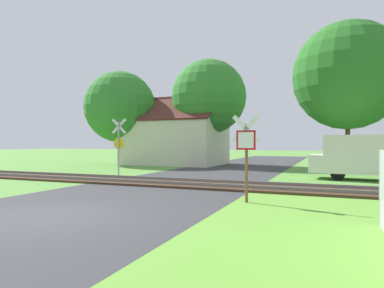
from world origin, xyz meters
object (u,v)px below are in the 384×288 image
stop_sign_near (246,150)px  tree_right (348,76)px  tree_left (120,107)px  mail_truck (366,155)px  crossing_sign_far (119,143)px  house (176,141)px  tree_center (209,97)px

stop_sign_near → tree_right: bearing=-104.1°
tree_left → mail_truck: size_ratio=1.61×
stop_sign_near → tree_left: (-14.66, 14.85, 3.35)m
tree_right → mail_truck: size_ratio=1.84×
stop_sign_near → crossing_sign_far: (-8.63, 5.81, 0.22)m
tree_left → house: bearing=19.3°
tree_right → tree_center: tree_right is taller
tree_center → mail_truck: tree_center is taller
tree_right → tree_center: bearing=159.3°
tree_center → mail_truck: (11.02, -7.89, -4.45)m
stop_sign_near → house: bearing=-57.5°
tree_center → tree_left: bearing=-168.7°
house → tree_center: bearing=0.0°
tree_right → mail_truck: (0.67, -3.97, -4.72)m
tree_left → tree_center: tree_center is taller
tree_left → tree_right: bearing=-7.5°
crossing_sign_far → tree_right: bearing=19.4°
stop_sign_near → mail_truck: stop_sign_near is taller
stop_sign_near → crossing_sign_far: size_ratio=0.84×
tree_center → house: bearing=178.7°
house → mail_truck: house is taller
stop_sign_near → tree_left: 21.14m
tree_left → mail_truck: (18.70, -6.35, -3.75)m
crossing_sign_far → mail_truck: crossing_sign_far is taller
house → tree_center: size_ratio=0.97×
tree_left → stop_sign_near: bearing=-45.4°
house → tree_left: bearing=-159.4°
tree_right → mail_truck: 6.20m
crossing_sign_far → tree_center: 11.37m
stop_sign_near → tree_right: tree_right is taller
crossing_sign_far → house: bearing=88.0°
crossing_sign_far → tree_right: size_ratio=0.35×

